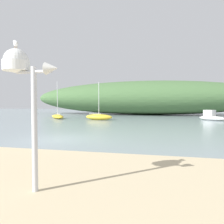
# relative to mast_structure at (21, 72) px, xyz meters

# --- Properties ---
(ground_plane) EXTENTS (120.00, 120.00, 0.00)m
(ground_plane) POSITION_rel_mast_structure_xyz_m (-2.82, 7.39, -2.80)
(ground_plane) COLOR gray
(distant_hill) EXTENTS (42.87, 10.63, 6.15)m
(distant_hill) POSITION_rel_mast_structure_xyz_m (0.25, 35.66, 0.28)
(distant_hill) COLOR #476B3D
(distant_hill) RESTS_ON ground
(mast_structure) EXTENTS (1.28, 0.57, 3.11)m
(mast_structure) POSITION_rel_mast_structure_xyz_m (0.00, 0.00, 0.00)
(mast_structure) COLOR silver
(mast_structure) RESTS_ON beach_sand
(seagull_on_radar) EXTENTS (0.24, 0.23, 0.20)m
(seagull_on_radar) POSITION_rel_mast_structure_xyz_m (-0.13, 0.01, 0.63)
(seagull_on_radar) COLOR orange
(seagull_on_radar) RESTS_ON mast_structure
(motorboat_outer_mooring) EXTENTS (3.24, 3.03, 1.27)m
(motorboat_outer_mooring) POSITION_rel_mast_structure_xyz_m (8.94, 24.26, -2.35)
(motorboat_outer_mooring) COLOR white
(motorboat_outer_mooring) RESTS_ON ground
(sailboat_centre_water) EXTENTS (3.66, 1.57, 4.73)m
(sailboat_centre_water) POSITION_rel_mast_structure_xyz_m (-4.69, 21.80, -2.41)
(sailboat_centre_water) COLOR gold
(sailboat_centre_water) RESTS_ON ground
(sailboat_west_reach) EXTENTS (3.52, 3.74, 5.02)m
(sailboat_west_reach) POSITION_rel_mast_structure_xyz_m (-10.87, 22.79, -2.49)
(sailboat_west_reach) COLOR gold
(sailboat_west_reach) RESTS_ON ground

